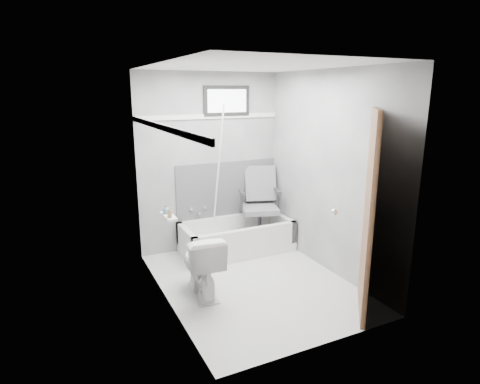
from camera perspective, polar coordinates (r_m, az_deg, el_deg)
floor at (r=4.75m, az=1.87°, el=-12.72°), size 2.60×2.60×0.00m
ceiling at (r=4.24m, az=2.15°, el=17.54°), size 2.60×2.60×0.00m
wall_back at (r=5.51m, az=-4.30°, el=4.22°), size 2.00×0.02×2.40m
wall_front at (r=3.29m, az=12.57°, el=-3.01°), size 2.00×0.02×2.40m
wall_left at (r=3.99m, az=-10.83°, el=0.14°), size 0.02×2.60×2.40m
wall_right at (r=4.88m, az=12.48°, el=2.62°), size 0.02×2.60×2.40m
bathtub at (r=5.53m, az=-0.46°, el=-6.36°), size 1.50×0.70×0.42m
office_chair at (r=5.60m, az=2.81°, el=-1.69°), size 0.72×0.72×1.00m
toilet at (r=4.39m, az=-5.48°, el=-10.17°), size 0.47×0.74×0.69m
door at (r=4.02m, az=23.35°, el=-3.67°), size 0.78×0.78×2.00m
window at (r=5.51m, az=-1.92°, el=12.83°), size 0.66×0.04×0.40m
backerboard at (r=5.67m, az=-1.84°, el=0.42°), size 1.50×0.02×0.78m
trim_back at (r=5.42m, az=-4.37°, el=10.66°), size 2.00×0.02×0.06m
trim_left at (r=3.89m, az=-11.07°, el=9.04°), size 0.02×2.60×0.06m
pole at (r=5.32m, az=-3.19°, el=2.23°), size 0.02×0.48×1.90m
shelf at (r=4.20m, az=-10.13°, el=-3.39°), size 0.10×0.32×0.02m
soap_bottle_a at (r=4.10m, az=-10.00°, el=-2.85°), size 0.06×0.06×0.10m
soap_bottle_b at (r=4.23m, az=-10.51°, el=-2.42°), size 0.10×0.10×0.10m
faucet at (r=5.56m, az=-5.98°, el=-2.61°), size 0.26×0.10×0.16m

